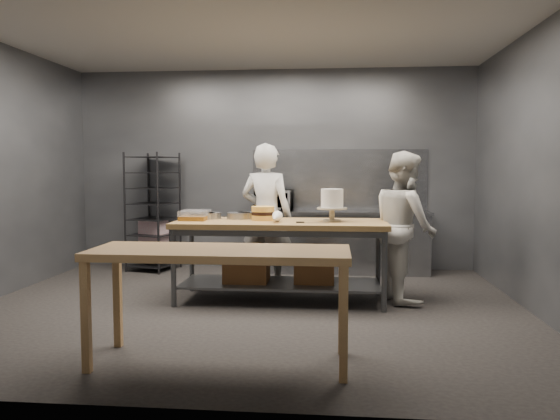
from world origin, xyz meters
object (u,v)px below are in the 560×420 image
object	(u,v)px
chef_behind	(266,216)
chef_right	(405,226)
work_table	(278,251)
microwave	(274,200)
frosted_cake_stand	(332,201)
near_counter	(220,260)
speed_rack	(153,213)
layer_cake	(263,213)

from	to	relation	value
chef_behind	chef_right	distance (m)	1.72
work_table	microwave	world-z (taller)	microwave
work_table	chef_right	size ratio (longest dim) A/B	1.40
work_table	chef_right	distance (m)	1.48
chef_behind	frosted_cake_stand	size ratio (longest dim) A/B	4.96
near_counter	speed_rack	world-z (taller)	speed_rack
chef_behind	chef_right	xyz separation A→B (m)	(1.66, -0.47, -0.06)
speed_rack	microwave	bearing A→B (deg)	2.54
work_table	frosted_cake_stand	bearing A→B (deg)	-0.57
chef_behind	chef_right	world-z (taller)	chef_behind
speed_rack	chef_right	distance (m)	3.81
speed_rack	layer_cake	bearing A→B (deg)	-41.47
speed_rack	layer_cake	xyz separation A→B (m)	(1.86, -1.64, 0.14)
speed_rack	chef_behind	size ratio (longest dim) A/B	0.96
near_counter	chef_right	size ratio (longest dim) A/B	1.17
work_table	microwave	size ratio (longest dim) A/B	4.43
work_table	speed_rack	distance (m)	2.68
work_table	chef_behind	world-z (taller)	chef_behind
chef_right	microwave	world-z (taller)	chef_right
work_table	chef_right	bearing A→B (deg)	6.44
work_table	frosted_cake_stand	xyz separation A→B (m)	(0.61, -0.01, 0.58)
microwave	layer_cake	xyz separation A→B (m)	(0.06, -1.72, -0.05)
chef_behind	frosted_cake_stand	xyz separation A→B (m)	(0.82, -0.64, 0.24)
speed_rack	microwave	world-z (taller)	speed_rack
frosted_cake_stand	microwave	bearing A→B (deg)	115.29
layer_cake	near_counter	bearing A→B (deg)	-91.81
near_counter	frosted_cake_stand	distance (m)	2.24
speed_rack	layer_cake	world-z (taller)	speed_rack
layer_cake	speed_rack	bearing A→B (deg)	138.53
speed_rack	frosted_cake_stand	distance (m)	3.18
chef_right	microwave	xyz separation A→B (m)	(-1.68, 1.63, 0.19)
near_counter	speed_rack	size ratio (longest dim) A/B	1.14
chef_right	chef_behind	bearing A→B (deg)	61.61
work_table	layer_cake	bearing A→B (deg)	159.84
work_table	near_counter	xyz separation A→B (m)	(-0.25, -2.05, 0.24)
near_counter	layer_cake	bearing A→B (deg)	88.19
chef_right	near_counter	bearing A→B (deg)	129.98
microwave	layer_cake	size ratio (longest dim) A/B	2.05
near_counter	chef_behind	bearing A→B (deg)	89.22
work_table	frosted_cake_stand	world-z (taller)	frosted_cake_stand
chef_right	frosted_cake_stand	xyz separation A→B (m)	(-0.83, -0.17, 0.29)
speed_rack	work_table	bearing A→B (deg)	-39.93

